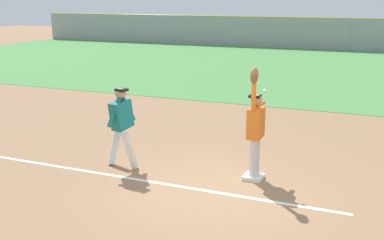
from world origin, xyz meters
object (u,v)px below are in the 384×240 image
Objects in this scene: fielder at (255,125)px; parked_car_tan at (206,32)px; baseball at (264,91)px; parked_car_green at (273,34)px; first_base at (253,177)px; runner at (122,122)px; parked_car_white at (344,36)px.

parked_car_tan is (-12.02, 28.73, -0.45)m from fielder.
parked_car_green is (-6.67, 28.62, -1.10)m from baseball.
first_base is 0.22× the size of runner.
baseball is 0.02× the size of parked_car_tan.
runner is 0.38× the size of parked_car_tan.
parked_car_tan is (-12.14, 28.58, -1.10)m from baseball.
baseball is 31.07m from parked_car_tan.
parked_car_tan is 1.00× the size of parked_car_white.
fielder is 0.68m from baseball.
fielder is 0.50× the size of parked_car_white.
first_base is 0.17× the size of fielder.
baseball is at bearing 22.54° from runner.
runner is (-2.77, -0.37, 0.96)m from first_base.
fielder is 0.51× the size of parked_car_green.
baseball is 28.81m from parked_car_white.
fielder is at bearing -128.56° from baseball.
first_base is at bearing -125.10° from baseball.
parked_car_tan is at bearing 112.69° from first_base.
baseball reaches higher than first_base.
fielder reaches higher than baseball.
fielder is 29.50m from parked_car_green.
fielder reaches higher than first_base.
parked_car_tan and parked_car_white have the same top height.
runner is at bearing -97.83° from parked_car_white.
parked_car_green is at bearing 4.91° from parked_car_tan.
fielder is 28.94m from parked_car_white.
baseball reaches higher than parked_car_white.
parked_car_white is (5.31, 0.15, 0.00)m from parked_car_green.
parked_car_green is at bearing 109.35° from runner.
parked_car_white is at bearing 98.97° from runner.
parked_car_tan is (-12.02, 28.75, 0.63)m from first_base.
baseball reaches higher than parked_car_tan.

